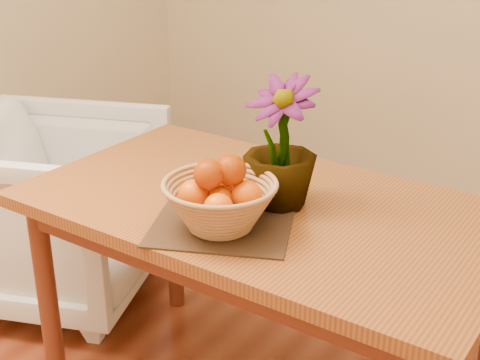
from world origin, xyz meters
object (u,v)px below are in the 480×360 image
Objects in this scene: wicker_basket at (220,207)px; armchair at (51,200)px; potted_plant at (280,143)px; table at (263,229)px.

wicker_basket is 1.23m from armchair.
potted_plant is 0.45× the size of armchair.
armchair is (-1.16, 0.12, -0.52)m from potted_plant.
wicker_basket is at bearing -90.45° from table.
wicker_basket is 0.26m from potted_plant.
potted_plant reaches higher than armchair.
potted_plant reaches higher than wicker_basket.
armchair reaches higher than table.
wicker_basket reaches higher than table.
wicker_basket reaches higher than armchair.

